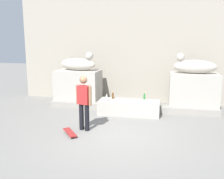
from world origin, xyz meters
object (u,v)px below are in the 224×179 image
skater (84,101)px  bottle_clear (107,98)px  bottle_brown (113,96)px  statue_reclining_left (79,64)px  bottle_green (144,97)px  statue_reclining_right (194,66)px  skateboard (70,132)px

skater → bottle_clear: (0.27, 1.79, -0.31)m
bottle_brown → skater: bearing=-100.8°
statue_reclining_left → bottle_green: size_ratio=6.34×
skater → bottle_clear: skater is taller
bottle_green → bottle_brown: 1.19m
skater → bottle_brown: skater is taller
bottle_clear → skater: bearing=-98.7°
bottle_clear → bottle_green: bearing=22.8°
statue_reclining_right → bottle_brown: 3.30m
skateboard → bottle_clear: 2.37m
bottle_green → statue_reclining_right: bearing=22.6°
skateboard → bottle_brown: 2.79m
statue_reclining_left → skateboard: 4.01m
skateboard → bottle_brown: bearing=-53.2°
skater → skateboard: (-0.30, -0.45, -0.86)m
statue_reclining_left → skater: statue_reclining_left is taller
skater → skateboard: bearing=71.5°
bottle_green → skateboard: bearing=-124.3°
statue_reclining_right → bottle_clear: bearing=25.5°
statue_reclining_right → bottle_brown: size_ratio=5.96×
skater → statue_reclining_left: bearing=-52.7°
statue_reclining_right → skateboard: statue_reclining_right is taller
statue_reclining_left → skateboard: (0.94, -3.53, -1.66)m
skateboard → bottle_clear: bearing=-52.4°
skateboard → bottle_green: 3.42m
skateboard → bottle_green: size_ratio=2.85×
bottle_brown → bottle_clear: (-0.14, -0.41, -0.01)m
skater → bottle_green: bearing=-109.0°
bottle_green → bottle_clear: bottle_green is taller
skater → bottle_clear: size_ratio=6.41×
statue_reclining_left → bottle_brown: size_ratio=6.14×
skateboard → bottle_clear: (0.57, 2.23, 0.54)m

